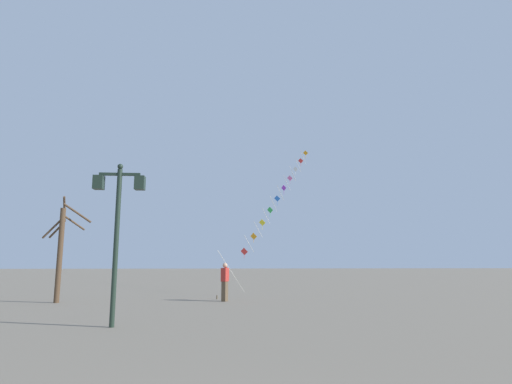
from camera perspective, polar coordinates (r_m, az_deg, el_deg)
name	(u,v)px	position (r m, az deg, el deg)	size (l,w,h in m)	color
ground_plane	(211,296)	(22.62, -6.09, -13.88)	(160.00, 160.00, 0.00)	#756B5B
twin_lantern_lamp_post	(118,212)	(12.62, -18.31, -2.54)	(1.45, 0.28, 4.59)	#1E2D23
kite_train	(276,201)	(27.06, 2.73, -1.21)	(6.77, 11.33, 10.41)	brown
kite_flyer	(225,281)	(19.45, -4.26, -11.98)	(0.40, 0.62, 1.71)	brown
bare_tree	(61,247)	(20.68, -25.01, -6.82)	(2.06, 1.47, 4.70)	#4C3826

